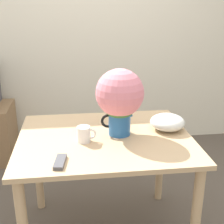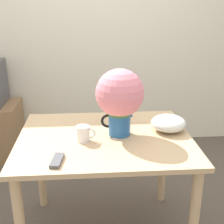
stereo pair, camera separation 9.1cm
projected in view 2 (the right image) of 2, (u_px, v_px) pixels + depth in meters
wall_back at (96, 30)px, 3.38m from camera, size 8.00×0.05×2.60m
table at (105, 153)px, 2.06m from camera, size 1.11×0.90×0.79m
flower_vase at (120, 98)px, 1.96m from camera, size 0.31×0.31×0.44m
coffee_mug at (83, 134)px, 1.93m from camera, size 0.12×0.08×0.10m
white_bowl at (168, 123)px, 2.09m from camera, size 0.24×0.24×0.10m
remote_control at (57, 161)px, 1.69m from camera, size 0.07×0.16×0.02m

